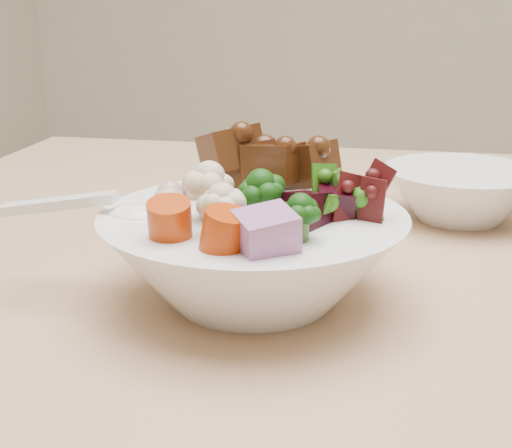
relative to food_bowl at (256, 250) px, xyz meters
name	(u,v)px	position (x,y,z in m)	size (l,w,h in m)	color
food_bowl	(256,250)	(0.00, 0.00, 0.00)	(0.24, 0.24, 0.13)	white
soup_spoon	(117,213)	(-0.10, -0.03, 0.03)	(0.14, 0.05, 0.03)	white
side_bowl	(460,194)	(0.15, 0.26, -0.01)	(0.16, 0.16, 0.05)	white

